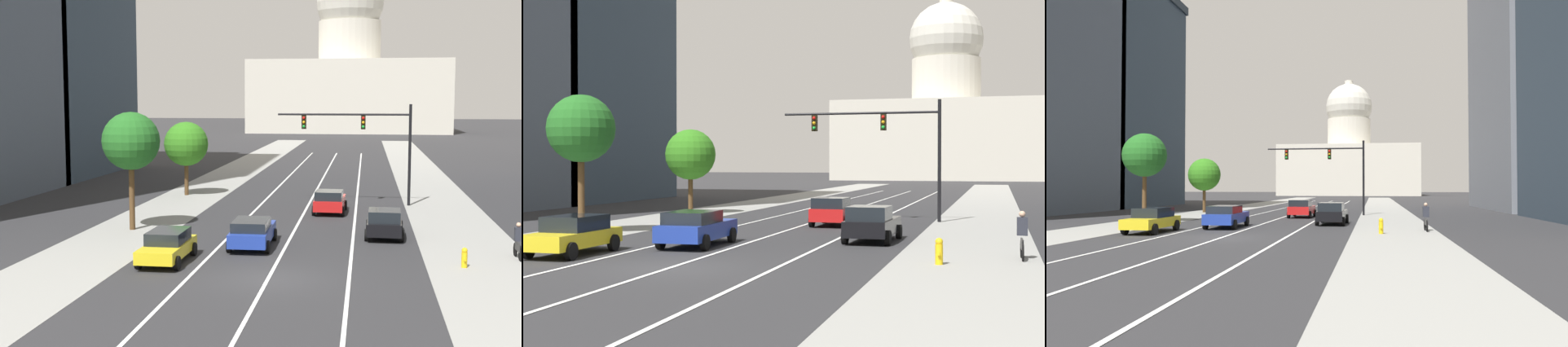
{
  "view_description": "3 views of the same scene",
  "coord_description": "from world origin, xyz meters",
  "views": [
    {
      "loc": [
        3.95,
        -29.19,
        7.47
      ],
      "look_at": [
        -2.75,
        16.78,
        2.64
      ],
      "focal_mm": 49.88,
      "sensor_mm": 36.0,
      "label": 1
    },
    {
      "loc": [
        10.22,
        -22.57,
        3.41
      ],
      "look_at": [
        -2.39,
        22.1,
        2.76
      ],
      "focal_mm": 52.39,
      "sensor_mm": 36.0,
      "label": 2
    },
    {
      "loc": [
        7.95,
        -25.31,
        2.67
      ],
      "look_at": [
        2.12,
        17.96,
        3.86
      ],
      "focal_mm": 34.24,
      "sensor_mm": 36.0,
      "label": 3
    }
  ],
  "objects": [
    {
      "name": "ground_plane",
      "position": [
        0.0,
        40.0,
        0.0
      ],
      "size": [
        400.0,
        400.0,
        0.0
      ],
      "primitive_type": "plane",
      "color": "#2B2B2D"
    },
    {
      "name": "sidewalk_left",
      "position": [
        -9.19,
        35.0,
        0.01
      ],
      "size": [
        5.05,
        130.0,
        0.01
      ],
      "primitive_type": "cube",
      "color": "gray",
      "rests_on": "ground"
    },
    {
      "name": "sidewalk_right",
      "position": [
        9.19,
        35.0,
        0.01
      ],
      "size": [
        5.05,
        130.0,
        0.01
      ],
      "primitive_type": "cube",
      "color": "gray",
      "rests_on": "ground"
    },
    {
      "name": "lane_stripe_left",
      "position": [
        -3.33,
        25.0,
        0.01
      ],
      "size": [
        0.16,
        90.0,
        0.01
      ],
      "primitive_type": "cube",
      "color": "white",
      "rests_on": "ground"
    },
    {
      "name": "lane_stripe_center",
      "position": [
        0.0,
        25.0,
        0.01
      ],
      "size": [
        0.16,
        90.0,
        0.01
      ],
      "primitive_type": "cube",
      "color": "white",
      "rests_on": "ground"
    },
    {
      "name": "lane_stripe_right",
      "position": [
        3.33,
        25.0,
        0.01
      ],
      "size": [
        0.16,
        90.0,
        0.01
      ],
      "primitive_type": "cube",
      "color": "white",
      "rests_on": "ground"
    },
    {
      "name": "office_tower_far_left",
      "position": [
        -30.72,
        38.98,
        15.5
      ],
      "size": [
        19.37,
        20.48,
        30.94
      ],
      "color": "#334251",
      "rests_on": "ground"
    },
    {
      "name": "capitol_building",
      "position": [
        0.0,
        134.07,
        12.15
      ],
      "size": [
        43.27,
        22.36,
        36.9
      ],
      "color": "beige",
      "rests_on": "ground"
    },
    {
      "name": "car_red",
      "position": [
        1.66,
        17.7,
        0.8
      ],
      "size": [
        2.15,
        4.14,
        1.56
      ],
      "rotation": [
        0.0,
        0.0,
        1.55
      ],
      "color": "red",
      "rests_on": "ground"
    },
    {
      "name": "car_blue",
      "position": [
        -1.66,
        6.33,
        0.78
      ],
      "size": [
        2.15,
        4.8,
        1.46
      ],
      "rotation": [
        0.0,
        0.0,
        1.59
      ],
      "color": "#1E389E",
      "rests_on": "ground"
    },
    {
      "name": "car_yellow",
      "position": [
        -5.0,
        2.48,
        0.76
      ],
      "size": [
        1.98,
        4.47,
        1.45
      ],
      "rotation": [
        0.0,
        0.0,
        1.56
      ],
      "color": "yellow",
      "rests_on": "ground"
    },
    {
      "name": "car_black",
      "position": [
        4.99,
        9.94,
        0.8
      ],
      "size": [
        2.12,
        4.44,
        1.58
      ],
      "rotation": [
        0.0,
        0.0,
        1.54
      ],
      "color": "black",
      "rests_on": "ground"
    },
    {
      "name": "traffic_signal_mast",
      "position": [
        4.04,
        21.88,
        5.01
      ],
      "size": [
        9.32,
        0.39,
        7.07
      ],
      "color": "black",
      "rests_on": "ground"
    },
    {
      "name": "fire_hydrant",
      "position": [
        8.33,
        3.2,
        0.46
      ],
      "size": [
        0.26,
        0.35,
        0.91
      ],
      "color": "yellow",
      "rests_on": "ground"
    },
    {
      "name": "cyclist",
      "position": [
        11.04,
        5.39,
        0.85
      ],
      "size": [
        0.37,
        1.7,
        1.72
      ],
      "rotation": [
        0.0,
        0.0,
        1.6
      ],
      "color": "black",
      "rests_on": "ground"
    },
    {
      "name": "street_tree_mid_left",
      "position": [
        -9.19,
        10.1,
        5.04
      ],
      "size": [
        3.29,
        3.29,
        6.72
      ],
      "color": "#51381E",
      "rests_on": "ground"
    },
    {
      "name": "street_tree_near_left",
      "position": [
        -9.77,
        25.03,
        3.96
      ],
      "size": [
        3.41,
        3.41,
        5.68
      ],
      "color": "#51381E",
      "rests_on": "ground"
    }
  ]
}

